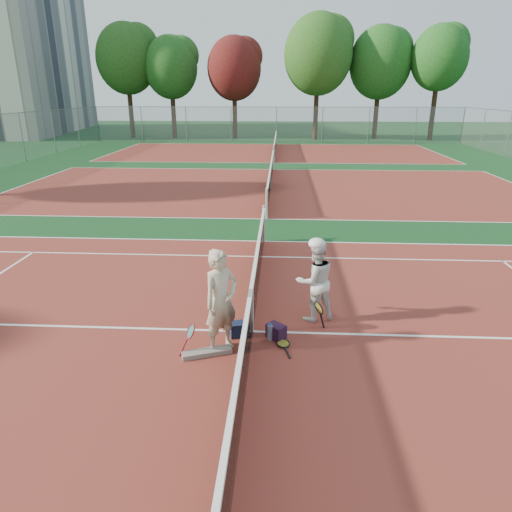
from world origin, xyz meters
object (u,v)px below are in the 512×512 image
Objects in this scene: apartment_block at (17,59)px; racket_black_held at (319,316)px; net_main at (252,307)px; water_bottle at (270,333)px; player_a at (221,301)px; racket_spare at (283,344)px; player_b at (315,281)px; sports_bag_purple at (276,331)px; sports_bag_navy at (240,329)px; racket_red at (191,339)px.

apartment_block is 53.20m from racket_black_held.
water_bottle is at bearing -40.81° from net_main.
racket_spare is (1.06, 0.17, -0.88)m from player_a.
net_main is at bearing 5.81° from player_a.
player_b is 4.85× the size of sports_bag_purple.
water_bottle reaches higher than racket_spare.
sports_bag_navy is at bearing 6.63° from player_b.
water_bottle is at bearing 43.32° from racket_spare.
player_a reaches higher than water_bottle.
water_bottle is at bearing -143.45° from sports_bag_purple.
sports_bag_navy reaches higher than sports_bag_purple.
player_b is 2.67× the size of racket_spare.
net_main is at bearing 36.11° from sports_bag_navy.
racket_black_held is 1.70× the size of sports_bag_navy.
racket_spare is at bearing 8.73° from racket_black_held.
racket_black_held is at bearing 6.62° from net_main.
player_b is at bearing -56.09° from apartment_block.
racket_spare is 0.29m from sports_bag_purple.
racket_spare is (-0.60, -1.05, -0.77)m from player_b.
water_bottle is (-0.11, -0.08, 0.02)m from sports_bag_purple.
apartment_block is at bearing -78.11° from player_b.
apartment_block is at bearing 122.47° from net_main.
racket_black_held is at bearing 25.88° from water_bottle.
sports_bag_purple is 1.10× the size of water_bottle.
water_bottle is (1.33, 0.51, -0.12)m from racket_red.
player_a reaches higher than racket_black_held.
water_bottle is (28.34, -44.29, -7.35)m from apartment_block.
racket_red is 2.42m from racket_black_held.
net_main is 20.16× the size of racket_red.
sports_bag_purple is (1.44, 0.60, -0.14)m from racket_red.
racket_black_held is at bearing 24.20° from sports_bag_purple.
net_main reaches higher than racket_red.
sports_bag_navy is at bearing 56.59° from racket_spare.
racket_red is at bearing -140.07° from sports_bag_navy.
net_main is 0.57m from water_bottle.
player_a is 3.34× the size of racket_red.
racket_spare is at bearing -61.28° from sports_bag_purple.
sports_bag_navy is (-1.40, -0.76, -0.67)m from player_b.
player_a is at bearing -120.07° from sports_bag_navy.
net_main is 33.29× the size of sports_bag_purple.
water_bottle is (0.82, 0.33, -0.76)m from player_a.
sports_bag_purple is at bearing -57.24° from apartment_block.
apartment_block reaches higher than racket_black_held.
racket_spare is at bearing -57.26° from apartment_block.
racket_spare is (28.58, -44.44, -7.47)m from apartment_block.
player_a is 0.94m from sports_bag_navy.
apartment_block is 52.83m from player_a.
sports_bag_purple is at bearing -25.12° from net_main.
racket_black_held reaches higher than sports_bag_purple.
racket_black_held reaches higher than sports_bag_navy.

